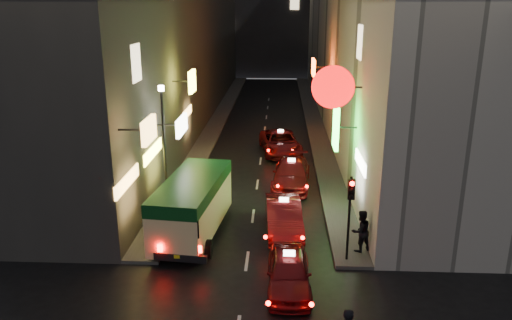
% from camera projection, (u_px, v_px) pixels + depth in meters
% --- Properties ---
extents(building_left, '(7.51, 52.05, 18.00)m').
position_uv_depth(building_left, '(172.00, 16.00, 42.14)').
color(building_left, '#363331').
rests_on(building_left, ground).
extents(building_right, '(8.33, 52.00, 18.00)m').
position_uv_depth(building_right, '(363.00, 16.00, 41.39)').
color(building_right, '#BAB6AB').
rests_on(building_right, ground).
extents(sidewalk_left, '(1.50, 52.00, 0.15)m').
position_uv_depth(sidewalk_left, '(219.00, 119.00, 44.62)').
color(sidewalk_left, '#4A4845').
rests_on(sidewalk_left, ground).
extents(sidewalk_right, '(1.50, 52.00, 0.15)m').
position_uv_depth(sidewalk_right, '(314.00, 121.00, 44.23)').
color(sidewalk_right, '#4A4845').
rests_on(sidewalk_right, ground).
extents(minibus, '(2.84, 6.42, 2.67)m').
position_uv_depth(minibus, '(193.00, 201.00, 21.86)').
color(minibus, beige).
rests_on(minibus, ground).
extents(taxi_near, '(2.05, 4.90, 1.72)m').
position_uv_depth(taxi_near, '(289.00, 269.00, 17.98)').
color(taxi_near, maroon).
rests_on(taxi_near, ground).
extents(taxi_second, '(2.52, 5.48, 1.87)m').
position_uv_depth(taxi_second, '(284.00, 214.00, 22.54)').
color(taxi_second, maroon).
rests_on(taxi_second, ground).
extents(taxi_third, '(2.59, 5.50, 1.87)m').
position_uv_depth(taxi_third, '(291.00, 172.00, 28.25)').
color(taxi_third, maroon).
rests_on(taxi_third, ground).
extents(taxi_far, '(3.08, 5.79, 1.92)m').
position_uv_depth(taxi_far, '(280.00, 141.00, 34.58)').
color(taxi_far, maroon).
rests_on(taxi_far, ground).
extents(pedestrian_sidewalk, '(0.89, 0.76, 2.01)m').
position_uv_depth(pedestrian_sidewalk, '(361.00, 228.00, 20.39)').
color(pedestrian_sidewalk, black).
rests_on(pedestrian_sidewalk, sidewalk_right).
extents(traffic_light, '(0.26, 0.43, 3.50)m').
position_uv_depth(traffic_light, '(350.00, 201.00, 19.12)').
color(traffic_light, black).
rests_on(traffic_light, sidewalk_right).
extents(lamp_post, '(0.28, 0.28, 6.22)m').
position_uv_depth(lamp_post, '(164.00, 142.00, 23.51)').
color(lamp_post, black).
rests_on(lamp_post, sidewalk_left).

